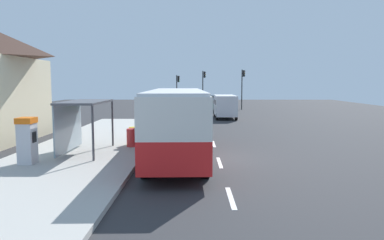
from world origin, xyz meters
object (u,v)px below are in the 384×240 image
ticket_machine (27,140)px  traffic_light_near_side (243,83)px  white_van (225,105)px  traffic_light_far_side (178,86)px  sedan_near (214,100)px  recycling_bin_red (132,138)px  bus_shelter (79,113)px  bus (177,119)px  traffic_light_median (204,84)px  sedan_far (220,105)px  recycling_bin_yellow (134,136)px

ticket_machine → traffic_light_near_side: traffic_light_near_side is taller
white_van → traffic_light_near_side: traffic_light_near_side is taller
traffic_light_far_side → sedan_near: bearing=60.2°
recycling_bin_red → bus_shelter: bus_shelter is taller
traffic_light_far_side → bus: bearing=-87.5°
bus → traffic_light_far_side: (-1.38, 31.94, 1.20)m
sedan_near → traffic_light_median: traffic_light_median is taller
bus → sedan_far: size_ratio=2.48×
recycling_bin_yellow → sedan_near: bearing=80.4°
bus → traffic_light_median: 32.85m
bus → sedan_near: bearing=84.5°
traffic_light_near_side → bus_shelter: (-11.91, -30.77, -1.38)m
bus → traffic_light_median: traffic_light_median is taller
white_van → sedan_near: 22.02m
ticket_machine → bus_shelter: bearing=60.1°
recycling_bin_red → traffic_light_far_side: 30.01m
recycling_bin_yellow → white_van: bearing=68.9°
traffic_light_near_side → recycling_bin_yellow: bearing=-108.9°
bus → sedan_far: bearing=81.9°
traffic_light_near_side → recycling_bin_red: bearing=-108.4°
traffic_light_median → bus_shelter: 33.10m
traffic_light_near_side → traffic_light_far_side: size_ratio=1.15×
ticket_machine → recycling_bin_red: bearing=48.8°
traffic_light_near_side → traffic_light_far_side: bearing=174.7°
bus → traffic_light_near_side: size_ratio=2.11×
traffic_light_far_side → sedan_far: bearing=-34.7°
bus → sedan_near: (4.01, 41.35, -1.05)m
sedan_far → bus_shelter: bus_shelter is taller
sedan_near → white_van: bearing=-90.3°
sedan_far → traffic_light_median: size_ratio=0.87×
recycling_bin_yellow → traffic_light_near_side: (9.70, 28.39, 2.82)m
traffic_light_median → white_van: bearing=-82.3°
bus → recycling_bin_yellow: bearing=132.1°
sedan_far → traffic_light_median: 5.57m
bus → recycling_bin_red: bus is taller
bus_shelter → traffic_light_median: bearing=78.1°
sedan_far → traffic_light_near_side: (3.20, 2.94, 2.68)m
sedan_far → ticket_machine: 31.96m
ticket_machine → traffic_light_median: (8.24, 34.85, 2.23)m
sedan_far → traffic_light_near_side: size_ratio=0.85×
white_van → sedan_far: (0.10, 8.87, -0.55)m
bus → recycling_bin_red: (-2.49, 2.05, -1.19)m
traffic_light_median → bus_shelter: (-6.81, -32.37, -1.31)m
traffic_light_far_side → traffic_light_median: (3.49, 0.80, 0.36)m
bus_shelter → bus: bearing=-4.6°
sedan_near → recycling_bin_red: size_ratio=4.63×
ticket_machine → traffic_light_far_side: (4.74, 34.05, 1.87)m
white_van → traffic_light_far_side: bearing=112.8°
bus → recycling_bin_yellow: size_ratio=11.66×
ticket_machine → recycling_bin_red: (3.64, 4.16, -0.52)m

